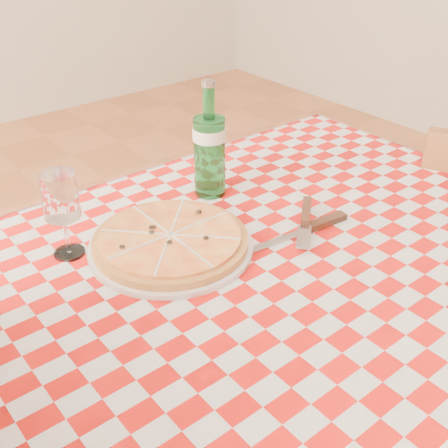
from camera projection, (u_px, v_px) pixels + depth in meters
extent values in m
cube|color=brown|center=(253.00, 275.00, 1.02)|extent=(1.20, 0.80, 0.04)
cylinder|color=brown|center=(307.00, 256.00, 1.74)|extent=(0.06, 0.06, 0.71)
cube|color=#A30E0A|center=(254.00, 264.00, 1.01)|extent=(1.30, 0.90, 0.01)
cylinder|color=brown|center=(397.00, 339.00, 1.65)|extent=(0.03, 0.03, 0.39)
cylinder|color=brown|center=(419.00, 279.00, 1.90)|extent=(0.03, 0.03, 0.39)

